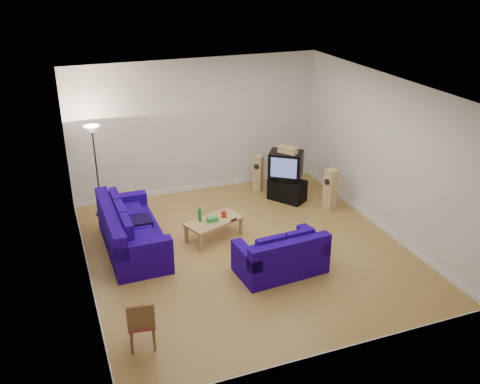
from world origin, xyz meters
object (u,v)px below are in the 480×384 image
object	(u,v)px
sofa_loveseat	(282,258)
tv_stand	(287,190)
television	(286,164)
coffee_table	(214,222)
sofa_three_seat	(129,234)

from	to	relation	value
sofa_loveseat	tv_stand	size ratio (longest dim) A/B	1.95
tv_stand	television	bearing A→B (deg)	179.52
sofa_loveseat	coffee_table	size ratio (longest dim) A/B	1.28
sofa_three_seat	tv_stand	bearing A→B (deg)	103.96
sofa_three_seat	coffee_table	distance (m)	1.69
sofa_loveseat	television	world-z (taller)	television
sofa_three_seat	tv_stand	distance (m)	4.00
television	coffee_table	bearing A→B (deg)	-115.22
sofa_three_seat	sofa_loveseat	xyz separation A→B (m)	(2.42, -1.81, -0.04)
sofa_three_seat	sofa_loveseat	size ratio (longest dim) A/B	1.46
sofa_loveseat	tv_stand	world-z (taller)	sofa_loveseat
sofa_three_seat	coffee_table	xyz separation A→B (m)	(1.68, -0.15, 0.02)
coffee_table	television	world-z (taller)	television
sofa_three_seat	television	size ratio (longest dim) A/B	2.59
coffee_table	television	distance (m)	2.54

